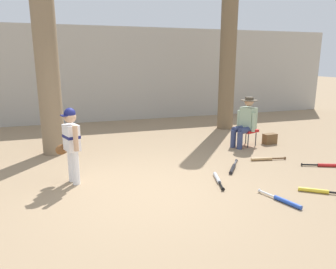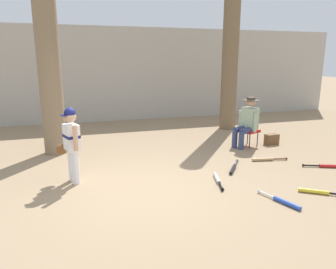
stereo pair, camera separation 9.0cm
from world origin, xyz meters
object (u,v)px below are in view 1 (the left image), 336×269
seated_spectator (246,120)px  bat_black_composite (233,168)px  bat_blue_youth (284,201)px  bat_yellow_trainer (317,191)px  handbag_beside_stool (270,139)px  tree_behind_spectator (228,57)px  bat_aluminum_silver (218,179)px  young_ballplayer (71,141)px  tree_near_player (47,64)px  bat_red_barrel (327,165)px  bat_wood_tan (264,159)px  folding_stool (247,131)px

seated_spectator → bat_black_composite: 1.91m
bat_blue_youth → bat_yellow_trainer: bearing=10.8°
handbag_beside_stool → bat_yellow_trainer: (-1.09, -2.80, -0.10)m
tree_behind_spectator → bat_aluminum_silver: 4.92m
handbag_beside_stool → bat_blue_youth: 3.46m
tree_behind_spectator → young_ballplayer: (-4.59, -3.17, -1.39)m
tree_near_player → young_ballplayer: bearing=-79.3°
tree_near_player → bat_yellow_trainer: size_ratio=7.28×
seated_spectator → bat_red_barrel: 2.09m
handbag_beside_stool → bat_yellow_trainer: size_ratio=0.52×
tree_near_player → bat_wood_tan: bearing=-24.3°
tree_behind_spectator → bat_black_composite: (-1.64, -3.44, -2.10)m
bat_aluminum_silver → tree_near_player: bearing=136.3°
bat_black_composite → bat_yellow_trainer: bearing=-61.6°
tree_near_player → bat_wood_tan: size_ratio=6.31×
folding_stool → handbag_beside_stool: folding_stool is taller
tree_behind_spectator → folding_stool: (-0.44, -1.98, -1.77)m
bat_wood_tan → folding_stool: bearing=76.0°
tree_near_player → tree_behind_spectator: bearing=13.9°
tree_near_player → bat_aluminum_silver: size_ratio=6.67×
handbag_beside_stool → young_ballplayer: bearing=-166.5°
bat_yellow_trainer → bat_black_composite: (-0.74, 1.38, 0.00)m
handbag_beside_stool → seated_spectator: bearing=178.9°
bat_yellow_trainer → seated_spectator: bearing=82.5°
tree_behind_spectator → bat_blue_youth: size_ratio=6.90×
tree_near_player → seated_spectator: bearing=-10.1°
folding_stool → bat_red_barrel: 2.03m
bat_yellow_trainer → tree_near_player: bearing=138.5°
young_ballplayer → tree_behind_spectator: bearing=34.6°
young_ballplayer → bat_wood_tan: young_ballplayer is taller
tree_behind_spectator → seated_spectator: tree_behind_spectator is taller
handbag_beside_stool → bat_black_composite: bearing=-142.3°
handbag_beside_stool → bat_aluminum_silver: 3.01m
seated_spectator → bat_red_barrel: (0.74, -1.86, -0.61)m
young_ballplayer → handbag_beside_stool: (4.78, 1.15, -0.61)m
seated_spectator → bat_black_composite: size_ratio=1.80×
folding_stool → bat_yellow_trainer: 2.90m
folding_stool → bat_red_barrel: size_ratio=0.69×
folding_stool → bat_wood_tan: size_ratio=0.68×
young_ballplayer → handbag_beside_stool: size_ratio=3.84×
bat_black_composite → folding_stool: bearing=50.6°
tree_behind_spectator → bat_aluminum_silver: tree_behind_spectator is taller
young_ballplayer → bat_blue_youth: 3.52m
seated_spectator → handbag_beside_stool: 0.88m
bat_red_barrel → bat_wood_tan: bearing=142.1°
bat_wood_tan → young_ballplayer: bearing=-179.5°
folding_stool → handbag_beside_stool: (0.63, -0.05, -0.23)m
bat_black_composite → bat_blue_youth: (0.00, -1.52, 0.00)m
bat_blue_youth → bat_red_barrel: bearing=30.5°
tree_behind_spectator → bat_black_composite: tree_behind_spectator is taller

